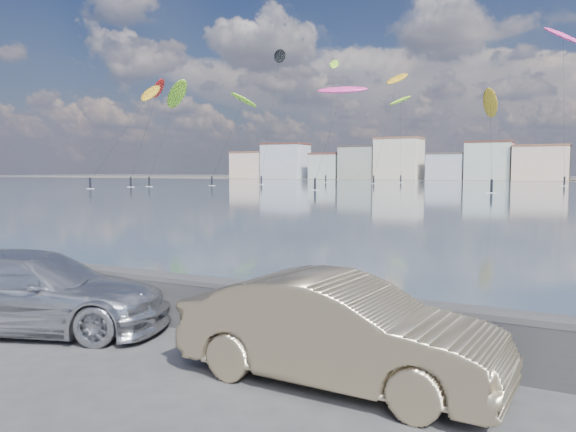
# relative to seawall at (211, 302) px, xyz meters

# --- Properties ---
(ground) EXTENTS (700.00, 700.00, 0.00)m
(ground) POSITION_rel_seawall_xyz_m (0.00, -2.70, -0.58)
(ground) COLOR #333335
(ground) RESTS_ON ground
(bay_water) EXTENTS (500.00, 177.00, 0.00)m
(bay_water) POSITION_rel_seawall_xyz_m (0.00, 88.80, -0.58)
(bay_water) COLOR #445166
(bay_water) RESTS_ON ground
(far_shore_strip) EXTENTS (500.00, 60.00, 0.00)m
(far_shore_strip) POSITION_rel_seawall_xyz_m (0.00, 197.30, -0.57)
(far_shore_strip) COLOR #4C473D
(far_shore_strip) RESTS_ON ground
(seawall) EXTENTS (400.00, 0.36, 1.08)m
(seawall) POSITION_rel_seawall_xyz_m (0.00, 0.00, 0.00)
(seawall) COLOR #28282B
(seawall) RESTS_ON ground
(far_buildings) EXTENTS (240.79, 13.26, 14.60)m
(far_buildings) POSITION_rel_seawall_xyz_m (1.31, 183.30, 5.44)
(far_buildings) COLOR beige
(far_buildings) RESTS_ON ground
(car_silver) EXTENTS (5.75, 4.01, 1.54)m
(car_silver) POSITION_rel_seawall_xyz_m (-3.11, -1.57, 0.19)
(car_silver) COLOR silver
(car_silver) RESTS_ON ground
(car_champagne) EXTENTS (4.87, 1.86, 1.58)m
(car_champagne) POSITION_rel_seawall_xyz_m (3.24, -1.33, 0.21)
(car_champagne) COLOR tan
(car_champagne) RESTS_ON ground
(kitesurfer_1) EXTENTS (9.59, 17.08, 18.68)m
(kitesurfer_1) POSITION_rel_seawall_xyz_m (-32.89, 86.07, 16.81)
(kitesurfer_1) COLOR #E5338C
(kitesurfer_1) RESTS_ON ground
(kitesurfer_2) EXTENTS (9.23, 14.78, 35.59)m
(kitesurfer_2) POSITION_rel_seawall_xyz_m (0.93, 129.91, 31.50)
(kitesurfer_2) COLOR #E5338C
(kitesurfer_2) RESTS_ON ground
(kitesurfer_3) EXTENTS (6.13, 11.28, 19.69)m
(kitesurfer_3) POSITION_rel_seawall_xyz_m (-58.50, 93.31, 17.11)
(kitesurfer_3) COLOR #8CD826
(kitesurfer_3) RESTS_ON ground
(kitesurfer_4) EXTENTS (10.24, 11.41, 21.67)m
(kitesurfer_4) POSITION_rel_seawall_xyz_m (-67.23, 82.06, 17.74)
(kitesurfer_4) COLOR #8CD826
(kitesurfer_4) RESTS_ON ground
(kitesurfer_6) EXTENTS (6.75, 19.61, 20.49)m
(kitesurfer_6) POSITION_rel_seawall_xyz_m (-67.52, 74.55, 17.12)
(kitesurfer_6) COLOR #BF8C19
(kitesurfer_6) RESTS_ON ground
(kitesurfer_7) EXTENTS (6.80, 18.26, 35.17)m
(kitesurfer_7) POSITION_rel_seawall_xyz_m (-56.69, 137.64, 31.65)
(kitesurfer_7) COLOR #8CD826
(kitesurfer_7) RESTS_ON ground
(kitesurfer_10) EXTENTS (4.02, 14.62, 15.93)m
(kitesurfer_10) POSITION_rel_seawall_xyz_m (-7.12, 83.73, 12.69)
(kitesurfer_10) COLOR #BF8C19
(kitesurfer_10) RESTS_ON ground
(kitesurfer_11) EXTENTS (5.10, 20.61, 29.58)m
(kitesurfer_11) POSITION_rel_seawall_xyz_m (-37.69, 134.68, 26.05)
(kitesurfer_11) COLOR #BF8C19
(kitesurfer_11) RESTS_ON ground
(kitesurfer_12) EXTENTS (7.21, 14.19, 21.93)m
(kitesurfer_12) POSITION_rel_seawall_xyz_m (-72.09, 82.04, 18.99)
(kitesurfer_12) COLOR red
(kitesurfer_12) RESTS_ON ground
(kitesurfer_14) EXTENTS (7.09, 13.06, 30.91)m
(kitesurfer_14) POSITION_rel_seawall_xyz_m (-57.28, 107.17, 28.63)
(kitesurfer_14) COLOR black
(kitesurfer_14) RESTS_ON ground
(kitesurfer_18) EXTENTS (6.18, 12.36, 24.01)m
(kitesurfer_18) POSITION_rel_seawall_xyz_m (-38.01, 139.12, 20.96)
(kitesurfer_18) COLOR #8CD826
(kitesurfer_18) RESTS_ON ground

